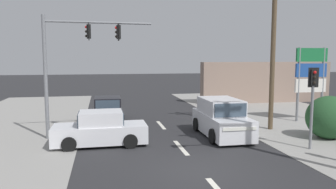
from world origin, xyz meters
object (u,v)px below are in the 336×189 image
(traffic_signal_mast, at_px, (73,54))
(suv_crossing_left, at_px, (221,119))
(utility_pole_midground_right, at_px, (273,47))
(shopping_plaza_sign, at_px, (311,74))
(pedestal_signal_right_kerb, at_px, (313,94))
(sedan_oncoming_near, at_px, (108,111))
(sedan_kerbside_parked, at_px, (100,130))

(traffic_signal_mast, xyz_separation_m, suv_crossing_left, (7.28, -1.15, -3.26))
(utility_pole_midground_right, bearing_deg, traffic_signal_mast, 178.53)
(traffic_signal_mast, relative_size, shopping_plaza_sign, 1.30)
(pedestal_signal_right_kerb, relative_size, suv_crossing_left, 0.78)
(traffic_signal_mast, height_order, suv_crossing_left, traffic_signal_mast)
(pedestal_signal_right_kerb, relative_size, sedan_oncoming_near, 0.84)
(shopping_plaza_sign, height_order, suv_crossing_left, shopping_plaza_sign)
(pedestal_signal_right_kerb, height_order, shopping_plaza_sign, shopping_plaza_sign)
(sedan_oncoming_near, bearing_deg, suv_crossing_left, -40.66)
(traffic_signal_mast, height_order, sedan_oncoming_near, traffic_signal_mast)
(sedan_kerbside_parked, distance_m, sedan_oncoming_near, 5.41)
(sedan_oncoming_near, bearing_deg, pedestal_signal_right_kerb, -43.07)
(utility_pole_midground_right, bearing_deg, sedan_oncoming_near, 155.98)
(sedan_kerbside_parked, bearing_deg, suv_crossing_left, 5.47)
(utility_pole_midground_right, xyz_separation_m, shopping_plaza_sign, (3.64, 1.80, -1.57))
(pedestal_signal_right_kerb, bearing_deg, sedan_kerbside_parked, 163.99)
(suv_crossing_left, xyz_separation_m, sedan_oncoming_near, (-5.61, 4.82, -0.18))
(traffic_signal_mast, bearing_deg, suv_crossing_left, -8.97)
(shopping_plaza_sign, relative_size, sedan_kerbside_parked, 1.08)
(sedan_kerbside_parked, height_order, sedan_oncoming_near, same)
(suv_crossing_left, bearing_deg, traffic_signal_mast, 171.03)
(shopping_plaza_sign, distance_m, sedan_kerbside_parked, 13.50)
(traffic_signal_mast, xyz_separation_m, pedestal_signal_right_kerb, (10.19, -4.29, -1.73))
(traffic_signal_mast, relative_size, suv_crossing_left, 1.32)
(utility_pole_midground_right, relative_size, sedan_oncoming_near, 2.03)
(pedestal_signal_right_kerb, xyz_separation_m, sedan_oncoming_near, (-8.52, 7.96, -1.71))
(shopping_plaza_sign, xyz_separation_m, suv_crossing_left, (-6.86, -2.68, -2.10))
(traffic_signal_mast, bearing_deg, pedestal_signal_right_kerb, -22.86)
(traffic_signal_mast, relative_size, sedan_oncoming_near, 1.41)
(sedan_kerbside_parked, relative_size, sedan_oncoming_near, 1.00)
(traffic_signal_mast, distance_m, pedestal_signal_right_kerb, 11.19)
(utility_pole_midground_right, xyz_separation_m, sedan_kerbside_parked, (-9.26, -1.46, -3.85))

